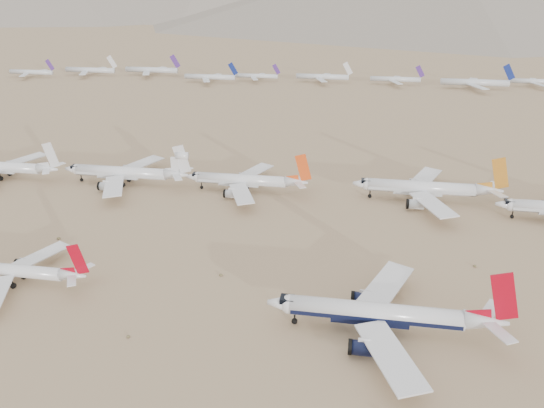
{
  "coord_description": "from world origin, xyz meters",
  "views": [
    {
      "loc": [
        3.85,
        -105.32,
        74.2
      ],
      "look_at": [
        -22.28,
        49.15,
        7.0
      ],
      "focal_mm": 35.0,
      "sensor_mm": 36.0,
      "label": 1
    }
  ],
  "objects": [
    {
      "name": "ground",
      "position": [
        0.0,
        0.0,
        0.0
      ],
      "size": [
        7000.0,
        7000.0,
        0.0
      ],
      "primitive_type": "plane",
      "color": "#987858",
      "rests_on": "ground"
    },
    {
      "name": "distant_storage_row",
      "position": [
        63.26,
        302.79,
        4.5
      ],
      "size": [
        671.8,
        63.64,
        16.12
      ],
      "color": "silver",
      "rests_on": "ground"
    },
    {
      "name": "row2_orange_tail",
      "position": [
        -36.24,
        75.31,
        4.5
      ],
      "size": [
        44.91,
        43.93,
        16.02
      ],
      "color": "silver",
      "rests_on": "ground"
    },
    {
      "name": "row2_gold_tail",
      "position": [
        29.13,
        76.97,
        5.03
      ],
      "size": [
        50.5,
        49.39,
        17.98
      ],
      "color": "silver",
      "rests_on": "ground"
    },
    {
      "name": "desert_scrub",
      "position": [
        -20.73,
        -21.89,
        0.28
      ],
      "size": [
        233.6,
        121.67,
        0.63
      ],
      "color": "brown",
      "rests_on": "ground"
    },
    {
      "name": "row2_white_twin",
      "position": [
        -134.3,
        73.39,
        4.53
      ],
      "size": [
        45.03,
        44.06,
        16.09
      ],
      "color": "silver",
      "rests_on": "ground"
    },
    {
      "name": "main_airliner",
      "position": [
        12.34,
        -3.55,
        5.0
      ],
      "size": [
        51.5,
        50.3,
        18.17
      ],
      "color": "silver",
      "rests_on": "ground"
    },
    {
      "name": "row2_white_trijet",
      "position": [
        -83.05,
        75.0,
        4.99
      ],
      "size": [
        48.61,
        47.51,
        17.23
      ],
      "color": "silver",
      "rests_on": "ground"
    },
    {
      "name": "second_airliner",
      "position": [
        -81.18,
        1.83,
        3.71
      ],
      "size": [
        37.34,
        36.5,
        13.24
      ],
      "color": "silver",
      "rests_on": "ground"
    }
  ]
}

